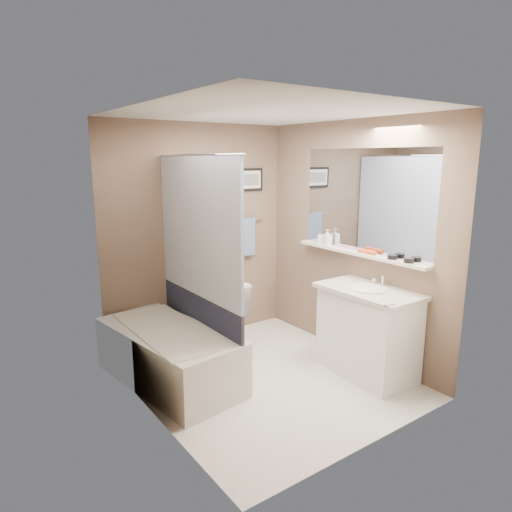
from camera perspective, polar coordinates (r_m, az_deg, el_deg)
ground at (r=4.44m, az=1.17°, el=-15.01°), size 2.50×2.50×0.00m
ceiling at (r=3.96m, az=1.32°, el=17.27°), size 2.20×2.50×0.04m
wall_back at (r=5.05m, az=-7.15°, el=2.66°), size 2.20×0.04×2.40m
wall_front at (r=3.16m, az=14.73°, el=-3.41°), size 2.20×0.04×2.40m
wall_left at (r=3.51m, az=-13.03°, el=-1.79°), size 0.04×2.50×2.40m
wall_right at (r=4.75m, az=11.74°, el=1.88°), size 0.04×2.50×2.40m
tile_surround at (r=4.01m, az=-15.83°, el=-3.16°), size 0.02×1.55×2.00m
curtain_rod at (r=4.15m, az=-7.49°, el=12.38°), size 0.02×1.55×0.02m
curtain_upper at (r=4.20m, az=-7.25°, el=3.48°), size 0.03×1.45×1.28m
curtain_lower at (r=4.40m, az=-6.96°, el=-7.13°), size 0.03×1.45×0.36m
mirror at (r=4.60m, az=13.42°, el=6.76°), size 0.02×1.60×1.00m
shelf at (r=4.64m, az=12.66°, el=0.33°), size 0.12×1.60×0.03m
towel_bar at (r=5.31m, az=-1.87°, el=4.29°), size 0.60×0.02×0.02m
towel at (r=5.32m, az=-1.74°, el=2.35°), size 0.34×0.05×0.44m
art_frame at (r=5.28m, az=-2.01°, el=9.48°), size 0.62×0.02×0.26m
art_mat at (r=5.27m, az=-1.93°, el=9.48°), size 0.56×0.00×0.20m
art_image at (r=5.26m, az=-1.91°, el=9.48°), size 0.50×0.00×0.13m
door at (r=3.64m, az=20.29°, el=-5.01°), size 0.80×0.02×2.00m
door_handle at (r=3.41m, az=16.42°, el=-5.89°), size 0.10×0.02×0.02m
bathtub at (r=4.36m, az=-10.82°, el=-12.13°), size 0.89×1.58×0.50m
tub_rim at (r=4.26m, az=-10.95°, el=-9.07°), size 0.56×1.36×0.02m
toilet at (r=4.90m, az=-5.41°, el=-7.36°), size 0.53×0.82×0.78m
vanity at (r=4.50m, az=13.74°, el=-9.41°), size 0.56×0.93×0.80m
countertop at (r=4.36m, az=13.93°, el=-4.30°), size 0.54×0.96×0.04m
sink_basin at (r=4.34m, az=13.86°, el=-3.96°), size 0.34×0.34×0.01m
faucet_spout at (r=4.48m, az=15.56°, el=-3.00°), size 0.02×0.02×0.10m
faucet_knob at (r=4.54m, az=14.57°, el=-2.99°), size 0.05×0.05×0.05m
candle_bowl_near at (r=4.27m, az=18.56°, el=-0.54°), size 0.09×0.09×0.04m
candle_bowl_far at (r=4.37m, az=16.67°, el=-0.12°), size 0.09×0.09×0.04m
hair_brush_front at (r=4.56m, az=13.69°, el=0.56°), size 0.05×0.22×0.04m
pink_comb at (r=4.77m, az=10.76°, el=0.99°), size 0.04×0.16×0.01m
glass_jar at (r=4.99m, az=8.15°, el=2.09°), size 0.08×0.08×0.10m
soap_bottle at (r=4.91m, az=8.92°, el=2.32°), size 0.08×0.08×0.17m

